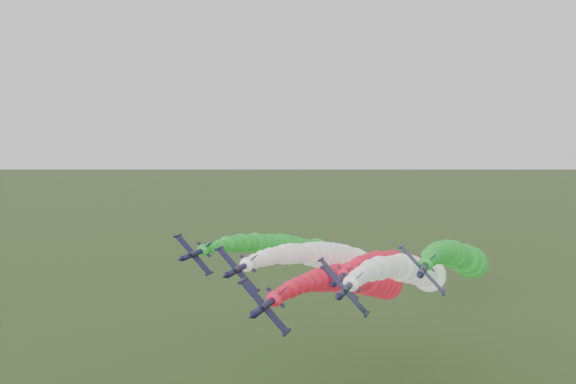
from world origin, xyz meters
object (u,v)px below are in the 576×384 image
at_px(jet_inner_left, 334,259).
at_px(jet_outer_right, 460,258).
at_px(jet_lead, 363,281).
at_px(jet_outer_left, 297,249).
at_px(jet_trail, 399,266).
at_px(jet_inner_right, 412,271).

relative_size(jet_inner_left, jet_outer_right, 1.00).
bearing_deg(jet_lead, jet_outer_right, 39.47).
height_order(jet_lead, jet_outer_left, jet_outer_left).
bearing_deg(jet_outer_right, jet_inner_left, -169.76).
bearing_deg(jet_trail, jet_outer_left, -171.70).
height_order(jet_outer_right, jet_trail, jet_outer_right).
xyz_separation_m(jet_inner_right, jet_outer_left, (-31.16, 12.15, 0.52)).
relative_size(jet_inner_left, jet_outer_left, 1.00).
bearing_deg(jet_lead, jet_inner_right, 42.67).
relative_size(jet_outer_left, jet_trail, 1.00).
xyz_separation_m(jet_lead, jet_inner_left, (-9.08, 10.81, 1.90)).
xyz_separation_m(jet_inner_left, jet_trail, (13.45, 13.75, -3.81)).
bearing_deg(jet_inner_right, jet_inner_left, 173.09).
bearing_deg(jet_trail, jet_outer_right, -29.85).
bearing_deg(jet_lead, jet_trail, 79.91).
bearing_deg(jet_inner_left, jet_trail, 45.62).
height_order(jet_inner_left, jet_outer_left, jet_inner_left).
height_order(jet_inner_left, jet_outer_right, jet_outer_right).
height_order(jet_lead, jet_inner_left, jet_inner_left).
xyz_separation_m(jet_inner_left, jet_outer_left, (-12.77, 9.92, -0.53)).
bearing_deg(jet_outer_left, jet_inner_right, -21.30).
height_order(jet_outer_left, jet_outer_right, jet_outer_right).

